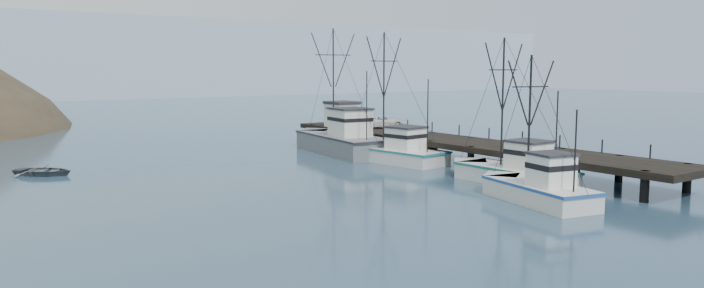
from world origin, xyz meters
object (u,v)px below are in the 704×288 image
work_vessel (340,141)px  trawler_mid (536,189)px  trawler_near (511,172)px  motorboat (44,175)px  pier (451,142)px  pickup_truck (383,122)px  trawler_far (392,152)px  pier_shed (342,114)px

work_vessel → trawler_mid: bearing=-96.3°
trawler_near → motorboat: 36.21m
pier → trawler_mid: size_ratio=4.60×
pickup_truck → motorboat: size_ratio=1.04×
trawler_near → trawler_far: 13.56m
trawler_far → pickup_truck: (6.12, 9.33, 1.86)m
pier_shed → motorboat: 30.74m
trawler_near → work_vessel: size_ratio=0.72×
pier_shed → motorboat: pier_shed is taller
work_vessel → pickup_truck: size_ratio=3.10×
trawler_far → pier: bearing=-31.4°
trawler_far → motorboat: trawler_far is taller
trawler_far → trawler_mid: bearing=-100.7°
trawler_mid → pickup_truck: trawler_mid is taller
pier → pickup_truck: bearing=83.0°
work_vessel → motorboat: bearing=174.6°
pickup_truck → trawler_far: bearing=168.9°
pier_shed → motorboat: bearing=-174.6°
motorboat → trawler_near: bearing=-86.1°
pier_shed → pickup_truck: bearing=-50.8°
trawler_far → motorboat: (-27.18, 9.99, -0.82)m
pier → pier_shed: size_ratio=13.75×
motorboat → pier_shed: bearing=-40.1°
pier → work_vessel: work_vessel is taller
pickup_truck → trawler_mid: bearing=-176.8°
pickup_truck → motorboat: 33.42m
trawler_near → pier_shed: 26.72m
trawler_mid → trawler_far: (3.57, 18.90, 0.00)m
work_vessel → pickup_truck: bearing=15.3°
pier_shed → pickup_truck: (2.89, -3.54, -0.74)m
trawler_far → pickup_truck: bearing=56.7°
pier → motorboat: pier is taller
pier → trawler_mid: (-8.19, -16.09, -0.87)m
trawler_far → pier_shed: (3.23, 12.88, 2.60)m
trawler_mid → work_vessel: bearing=83.7°
pier → trawler_mid: bearing=-117.0°
trawler_mid → motorboat: 37.32m
trawler_far → work_vessel: 7.52m
trawler_near → pier_shed: size_ratio=3.42×
pier → motorboat: size_ratio=9.39×
trawler_near → trawler_mid: trawler_near is taller
motorboat → work_vessel: bearing=-50.9°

